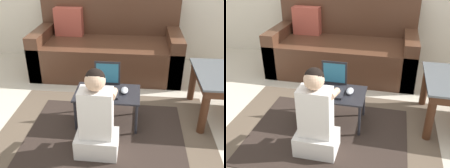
% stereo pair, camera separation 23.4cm
% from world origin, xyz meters
% --- Properties ---
extents(ground_plane, '(16.00, 16.00, 0.00)m').
position_xyz_m(ground_plane, '(0.00, 0.00, 0.00)').
color(ground_plane, beige).
extents(area_rug, '(1.90, 1.46, 0.01)m').
position_xyz_m(area_rug, '(-0.07, -0.20, 0.00)').
color(area_rug, brown).
rests_on(area_rug, ground_plane).
extents(couch, '(1.81, 0.88, 0.93)m').
position_xyz_m(couch, '(-0.22, 1.20, 0.31)').
color(couch, '#4C2D1E').
rests_on(couch, ground_plane).
extents(laptop_desk, '(0.58, 0.36, 0.33)m').
position_xyz_m(laptop_desk, '(-0.07, 0.00, 0.29)').
color(laptop_desk, black).
rests_on(laptop_desk, ground_plane).
extents(laptop, '(0.23, 0.24, 0.25)m').
position_xyz_m(laptop, '(-0.08, 0.03, 0.37)').
color(laptop, '#232328').
rests_on(laptop, laptop_desk).
extents(computer_mouse, '(0.06, 0.11, 0.04)m').
position_xyz_m(computer_mouse, '(0.08, 0.02, 0.35)').
color(computer_mouse, '#B2B7C1').
rests_on(computer_mouse, laptop_desk).
extents(person_seated, '(0.33, 0.35, 0.74)m').
position_xyz_m(person_seated, '(-0.11, -0.41, 0.32)').
color(person_seated, silver).
rests_on(person_seated, ground_plane).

